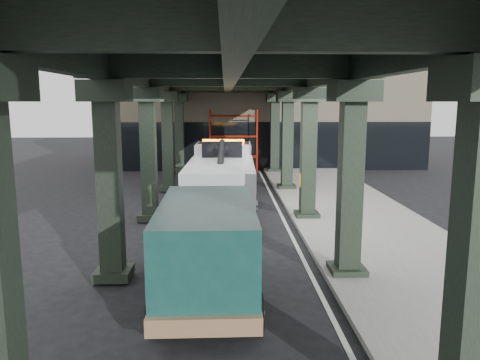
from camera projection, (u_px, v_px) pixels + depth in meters
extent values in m
plane|color=black|center=(241.00, 235.00, 16.01)|extent=(90.00, 90.00, 0.00)
cube|color=gray|center=(355.00, 217.00, 18.11)|extent=(5.00, 40.00, 0.15)
cube|color=silver|center=(283.00, 220.00, 18.03)|extent=(0.12, 38.00, 0.01)
cube|color=black|center=(478.00, 264.00, 5.82)|extent=(0.55, 0.55, 5.00)
cube|color=black|center=(350.00, 182.00, 11.73)|extent=(0.55, 0.55, 5.00)
cube|color=black|center=(354.00, 91.00, 11.36)|extent=(1.10, 1.10, 0.50)
cube|color=black|center=(347.00, 270.00, 12.12)|extent=(0.90, 0.90, 0.24)
cube|color=black|center=(308.00, 155.00, 17.65)|extent=(0.55, 0.55, 5.00)
cube|color=black|center=(310.00, 95.00, 17.28)|extent=(1.10, 1.10, 0.50)
cube|color=black|center=(307.00, 215.00, 18.03)|extent=(0.90, 0.90, 0.24)
cube|color=black|center=(287.00, 142.00, 23.56)|extent=(0.55, 0.55, 5.00)
cube|color=black|center=(288.00, 97.00, 23.19)|extent=(1.10, 1.10, 0.50)
cube|color=black|center=(287.00, 187.00, 23.95)|extent=(0.90, 0.90, 0.24)
cube|color=black|center=(275.00, 134.00, 29.48)|extent=(0.55, 0.55, 5.00)
cube|color=black|center=(275.00, 98.00, 29.10)|extent=(1.10, 1.10, 0.50)
cube|color=black|center=(274.00, 170.00, 29.86)|extent=(0.90, 0.90, 0.24)
cube|color=black|center=(110.00, 184.00, 11.54)|extent=(0.55, 0.55, 5.00)
cube|color=black|center=(105.00, 91.00, 11.17)|extent=(1.10, 1.10, 0.50)
cube|color=black|center=(114.00, 273.00, 11.93)|extent=(0.90, 0.90, 0.24)
cube|color=black|center=(149.00, 156.00, 17.46)|extent=(0.55, 0.55, 5.00)
cube|color=black|center=(147.00, 95.00, 17.09)|extent=(1.10, 1.10, 0.50)
cube|color=black|center=(151.00, 216.00, 17.84)|extent=(0.90, 0.90, 0.24)
cube|color=black|center=(168.00, 142.00, 23.37)|extent=(0.55, 0.55, 5.00)
cube|color=black|center=(167.00, 97.00, 23.00)|extent=(1.10, 1.10, 0.50)
cube|color=black|center=(169.00, 188.00, 23.76)|extent=(0.90, 0.90, 0.24)
cube|color=black|center=(179.00, 134.00, 29.29)|extent=(0.55, 0.55, 5.00)
cube|color=black|center=(179.00, 98.00, 28.91)|extent=(1.10, 1.10, 0.50)
cube|color=black|center=(180.00, 171.00, 29.67)|extent=(0.90, 0.90, 0.24)
cube|color=black|center=(310.00, 73.00, 17.14)|extent=(0.35, 32.00, 1.10)
cube|color=black|center=(146.00, 72.00, 16.95)|extent=(0.35, 32.00, 1.10)
cube|color=black|center=(229.00, 73.00, 17.05)|extent=(0.35, 32.00, 1.10)
cube|color=black|center=(228.00, 53.00, 16.93)|extent=(7.40, 32.00, 0.30)
cube|color=#C6B793|center=(259.00, 108.00, 35.12)|extent=(22.00, 10.00, 8.00)
cylinder|color=#AC1E0D|center=(210.00, 141.00, 30.32)|extent=(0.08, 0.08, 4.00)
cylinder|color=#AC1E0D|center=(210.00, 142.00, 29.53)|extent=(0.08, 0.08, 4.00)
cylinder|color=#AC1E0D|center=(256.00, 141.00, 30.41)|extent=(0.08, 0.08, 4.00)
cylinder|color=#AC1E0D|center=(257.00, 142.00, 29.62)|extent=(0.08, 0.08, 4.00)
cylinder|color=#AC1E0D|center=(233.00, 156.00, 30.53)|extent=(3.00, 0.08, 0.08)
cylinder|color=#AC1E0D|center=(233.00, 136.00, 30.31)|extent=(3.00, 0.08, 0.08)
cylinder|color=#AC1E0D|center=(233.00, 116.00, 30.10)|extent=(3.00, 0.08, 0.08)
cube|color=black|center=(222.00, 194.00, 19.27)|extent=(1.29, 7.99, 0.27)
cube|color=silver|center=(224.00, 164.00, 21.79)|extent=(2.57, 2.62, 1.91)
cube|color=silver|center=(224.00, 171.00, 22.98)|extent=(2.51, 0.81, 0.96)
cube|color=black|center=(224.00, 152.00, 21.97)|extent=(2.37, 1.45, 0.90)
cube|color=silver|center=(221.00, 182.00, 17.96)|extent=(2.70, 5.38, 1.49)
cube|color=orange|center=(223.00, 141.00, 21.41)|extent=(1.92, 0.35, 0.17)
cube|color=black|center=(222.00, 149.00, 19.87)|extent=(1.72, 0.69, 0.64)
cylinder|color=black|center=(221.00, 161.00, 18.03)|extent=(0.36, 3.72, 1.42)
cube|color=black|center=(218.00, 228.00, 15.46)|extent=(0.36, 1.49, 0.19)
cube|color=black|center=(217.00, 236.00, 14.74)|extent=(1.70, 0.31, 0.19)
cylinder|color=black|center=(200.00, 185.00, 22.28)|extent=(0.40, 1.18, 1.17)
cylinder|color=silver|center=(200.00, 185.00, 22.28)|extent=(0.43, 0.65, 0.64)
cylinder|color=black|center=(248.00, 185.00, 22.29)|extent=(0.40, 1.18, 1.17)
cylinder|color=silver|center=(248.00, 185.00, 22.29)|extent=(0.43, 0.65, 0.64)
cylinder|color=black|center=(192.00, 200.00, 18.83)|extent=(0.40, 1.18, 1.17)
cylinder|color=silver|center=(192.00, 200.00, 18.83)|extent=(0.43, 0.65, 0.64)
cylinder|color=black|center=(250.00, 200.00, 18.83)|extent=(0.40, 1.18, 1.17)
cylinder|color=silver|center=(250.00, 200.00, 18.83)|extent=(0.43, 0.65, 0.64)
cylinder|color=black|center=(189.00, 208.00, 17.47)|extent=(0.40, 1.18, 1.17)
cylinder|color=silver|center=(189.00, 208.00, 17.47)|extent=(0.43, 0.65, 0.64)
cylinder|color=black|center=(251.00, 208.00, 17.47)|extent=(0.40, 1.18, 1.17)
cylinder|color=silver|center=(251.00, 208.00, 17.47)|extent=(0.43, 0.65, 0.64)
cube|color=#12423C|center=(210.00, 230.00, 13.17)|extent=(2.02, 1.10, 0.88)
cube|color=#12423C|center=(207.00, 245.00, 10.44)|extent=(2.11, 4.44, 1.92)
cube|color=#98704D|center=(208.00, 273.00, 10.96)|extent=(2.16, 5.52, 0.34)
cube|color=black|center=(209.00, 206.00, 12.65)|extent=(1.92, 0.44, 0.82)
cube|color=black|center=(207.00, 221.00, 10.65)|extent=(2.13, 3.56, 0.54)
cube|color=silver|center=(210.00, 238.00, 13.75)|extent=(1.97, 0.14, 0.29)
cylinder|color=black|center=(175.00, 249.00, 13.17)|extent=(0.28, 0.83, 0.83)
cylinder|color=silver|center=(175.00, 249.00, 13.17)|extent=(0.32, 0.46, 0.45)
cylinder|color=black|center=(245.00, 248.00, 13.25)|extent=(0.28, 0.83, 0.83)
cylinder|color=silver|center=(245.00, 248.00, 13.25)|extent=(0.32, 0.46, 0.45)
cylinder|color=black|center=(155.00, 314.00, 9.10)|extent=(0.28, 0.83, 0.83)
cylinder|color=silver|center=(155.00, 314.00, 9.10)|extent=(0.32, 0.46, 0.45)
cylinder|color=black|center=(256.00, 312.00, 9.18)|extent=(0.28, 0.83, 0.83)
cylinder|color=silver|center=(256.00, 312.00, 9.18)|extent=(0.32, 0.46, 0.45)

